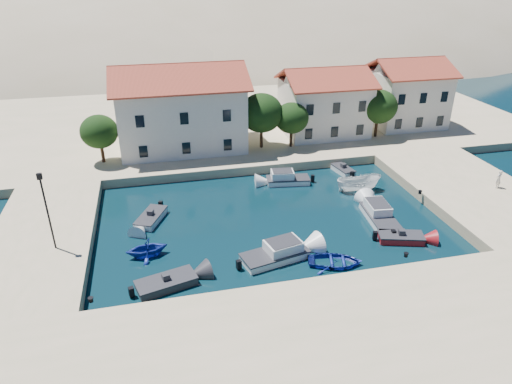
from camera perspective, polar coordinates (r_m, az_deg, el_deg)
ground at (r=32.84m, az=6.28°, el=-12.04°), size 400.00×400.00×0.00m
quay_south at (r=28.38m, az=10.45°, el=-18.48°), size 52.00×12.00×1.00m
quay_east at (r=49.40m, az=25.41°, el=-0.02°), size 11.00×20.00×1.00m
quay_west at (r=40.63m, az=-25.28°, el=-5.66°), size 8.00×20.00×1.00m
quay_north at (r=66.15m, az=-2.80°, el=8.87°), size 80.00×36.00×1.00m
hills at (r=156.93m, az=-1.68°, el=10.14°), size 254.00×176.00×99.00m
building_left at (r=54.15m, az=-9.41°, el=10.59°), size 14.70×9.45×9.70m
building_mid at (r=59.15m, az=8.52°, el=11.27°), size 10.50×8.40×8.30m
building_right at (r=65.21m, az=18.32°, el=11.88°), size 9.45×8.40×8.80m
trees at (r=53.71m, az=2.29°, el=9.57°), size 37.30×5.30×6.45m
lamppost at (r=36.62m, az=-24.79°, el=-1.42°), size 0.35×0.25×6.22m
bollards at (r=35.98m, az=8.62°, el=-6.18°), size 29.36×9.56×0.30m
motorboat_grey_sw at (r=33.38m, az=-11.14°, el=-11.09°), size 4.54×2.89×1.25m
cabin_cruiser_south at (r=35.41m, az=2.37°, el=-7.75°), size 5.57×3.34×1.60m
rowboat_south at (r=35.59m, az=9.81°, el=-8.90°), size 4.76×3.96×0.85m
motorboat_red_se at (r=39.53m, az=17.65°, el=-5.47°), size 3.93×2.58×1.25m
cabin_cruiser_east at (r=41.96m, az=15.22°, el=-2.89°), size 2.64×5.40×1.60m
boat_east at (r=47.27m, az=12.60°, el=0.21°), size 4.65×1.98×1.76m
motorboat_white_ne at (r=50.96m, az=10.83°, el=2.72°), size 1.90×3.18×1.25m
rowboat_west at (r=37.05m, az=-13.40°, el=-7.72°), size 3.52×3.14×1.68m
motorboat_white_west at (r=41.61m, az=-12.98°, el=-3.15°), size 3.15×4.18×1.25m
cabin_cruiser_north at (r=47.60m, az=4.02°, el=1.64°), size 4.65×2.45×1.60m
pedestrian at (r=49.92m, az=28.07°, el=1.45°), size 0.77×0.63×1.81m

